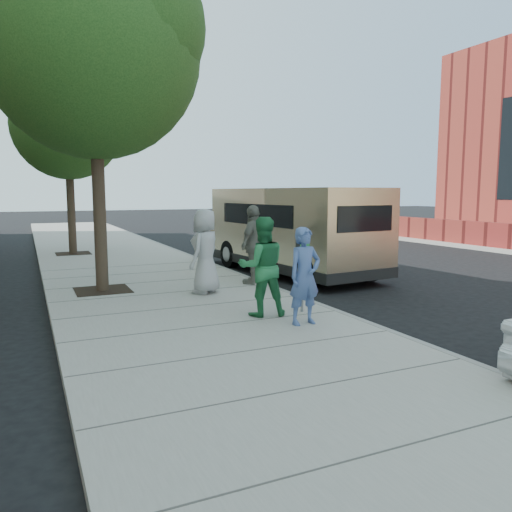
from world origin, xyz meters
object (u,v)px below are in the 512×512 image
object	(u,v)px
person_officer	(305,276)
person_green_shirt	(262,267)
van	(290,229)
person_gray_shirt	(205,251)
tree_far	(68,121)
parking_meter	(303,259)
tree_near	(95,43)
person_striped_polo	(254,244)

from	to	relation	value
person_officer	person_green_shirt	xyz separation A→B (m)	(-0.39, 0.83, 0.07)
van	person_gray_shirt	xyz separation A→B (m)	(-3.46, -2.44, -0.23)
tree_far	parking_meter	world-z (taller)	tree_far
van	person_officer	distance (m)	6.32
tree_near	person_green_shirt	bearing A→B (deg)	-58.27
van	person_officer	bearing A→B (deg)	-121.86
tree_near	van	bearing A→B (deg)	12.25
van	parking_meter	bearing A→B (deg)	-121.68
person_gray_shirt	tree_far	bearing A→B (deg)	-119.86
person_green_shirt	person_gray_shirt	xyz separation A→B (m)	(-0.26, 2.38, 0.04)
tree_far	person_green_shirt	bearing A→B (deg)	-78.68
person_gray_shirt	person_striped_polo	distance (m)	1.59
person_officer	person_green_shirt	world-z (taller)	person_green_shirt
tree_near	person_gray_shirt	xyz separation A→B (m)	(1.99, -1.26, -4.47)
tree_far	person_officer	bearing A→B (deg)	-77.64
parking_meter	person_green_shirt	bearing A→B (deg)	157.84
person_officer	person_striped_polo	size ratio (longest dim) A/B	0.86
person_officer	person_gray_shirt	xyz separation A→B (m)	(-0.65, 3.21, 0.11)
parking_meter	person_gray_shirt	xyz separation A→B (m)	(-1.05, 2.43, -0.06)
tree_near	person_green_shirt	size ratio (longest dim) A/B	4.21
van	person_green_shirt	xyz separation A→B (m)	(-3.20, -4.82, -0.27)
van	tree_far	bearing A→B (deg)	124.90
parking_meter	person_officer	distance (m)	0.89
person_officer	person_gray_shirt	world-z (taller)	person_gray_shirt
parking_meter	person_green_shirt	world-z (taller)	person_green_shirt
tree_near	person_striped_polo	size ratio (longest dim) A/B	3.93
person_green_shirt	tree_far	bearing A→B (deg)	-66.76
tree_near	person_striped_polo	xyz separation A→B (m)	(3.45, -0.64, -4.44)
van	person_striped_polo	bearing A→B (deg)	-143.01
tree_far	tree_near	bearing A→B (deg)	-90.00
tree_near	person_officer	size ratio (longest dim) A/B	4.58
person_striped_polo	van	bearing A→B (deg)	-175.57
tree_near	tree_far	xyz separation A→B (m)	(-0.00, 7.60, -0.66)
tree_near	parking_meter	xyz separation A→B (m)	(3.05, -3.69, -4.41)
van	person_striped_polo	world-z (taller)	van
tree_near	van	xyz separation A→B (m)	(5.45, 1.18, -4.23)
person_officer	person_green_shirt	size ratio (longest dim) A/B	0.92
person_striped_polo	tree_far	bearing A→B (deg)	-105.27
person_officer	parking_meter	bearing A→B (deg)	58.22
tree_near	tree_far	world-z (taller)	tree_near
parking_meter	van	size ratio (longest dim) A/B	0.20
van	person_gray_shirt	distance (m)	4.24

